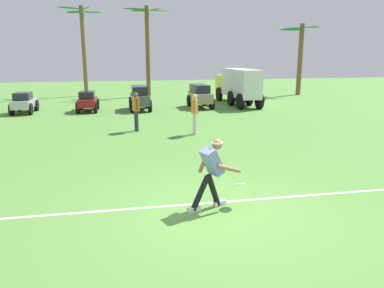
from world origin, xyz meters
name	(u,v)px	position (x,y,z in m)	size (l,w,h in m)	color
ground_plane	(217,211)	(0.00, 0.00, 0.00)	(80.00, 80.00, 0.00)	#568B3B
field_line_paint	(211,203)	(0.00, 0.45, 0.00)	(20.51, 0.09, 0.01)	white
frisbee_thrower	(212,170)	(-0.05, 0.22, 0.79)	(1.14, 0.49, 1.40)	black
frisbee_in_flight	(239,184)	(0.52, 0.21, 0.45)	(0.32, 0.31, 0.11)	white
teammate_near_sideline	(136,108)	(-0.92, 8.48, 0.94)	(0.28, 0.49, 1.56)	#33333D
teammate_midfield	(195,110)	(1.23, 7.32, 0.94)	(0.21, 0.49, 1.56)	silver
parked_car_slot_a	(24,102)	(-6.40, 14.72, 0.56)	(1.13, 2.22, 1.10)	#B7BABF
parked_car_slot_b	(88,101)	(-3.12, 14.67, 0.56)	(1.18, 2.24, 1.10)	maroon
parked_car_slot_c	(140,97)	(-0.28, 14.55, 0.72)	(1.18, 2.42, 1.34)	#474C51
parked_car_slot_d	(200,95)	(3.26, 14.82, 0.72)	(1.15, 2.41, 1.34)	#998466
box_truck	(237,85)	(5.90, 15.77, 1.23)	(1.40, 5.90, 2.20)	yellow
palm_tree_far_left	(83,44)	(-3.63, 23.23, 3.85)	(3.14, 2.93, 6.54)	brown
palm_tree_left_of_centre	(147,42)	(0.99, 21.87, 3.93)	(3.42, 3.35, 6.49)	brown
palm_tree_right_of_centre	(300,53)	(12.53, 20.42, 3.17)	(3.30, 3.45, 5.35)	brown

